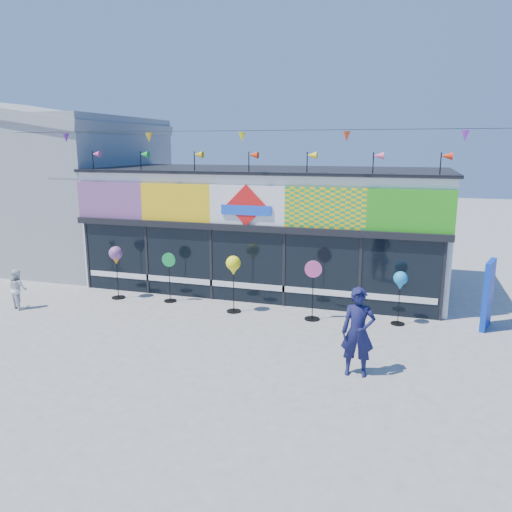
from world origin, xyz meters
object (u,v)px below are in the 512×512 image
at_px(spinner_3, 313,289).
at_px(blue_sign, 488,294).
at_px(spinner_0, 116,257).
at_px(spinner_4, 400,282).
at_px(child, 18,289).
at_px(adult_man, 358,332).
at_px(spinner_1, 169,276).
at_px(spinner_2, 233,267).

bearing_deg(spinner_3, blue_sign, 8.91).
bearing_deg(spinner_0, spinner_4, 0.80).
height_order(spinner_4, child, spinner_4).
bearing_deg(spinner_3, spinner_0, 178.33).
bearing_deg(spinner_4, adult_man, -102.61).
distance_m(spinner_0, spinner_3, 6.47).
height_order(spinner_3, adult_man, adult_man).
xyz_separation_m(blue_sign, adult_man, (-3.08, -3.93, 0.03)).
bearing_deg(blue_sign, spinner_1, -161.03).
height_order(blue_sign, spinner_3, blue_sign).
distance_m(spinner_0, adult_man, 8.72).
relative_size(spinner_2, spinner_3, 0.99).
relative_size(spinner_4, adult_man, 0.78).
relative_size(blue_sign, child, 1.53).
height_order(spinner_1, spinner_3, spinner_3).
xyz_separation_m(blue_sign, spinner_0, (-11.11, -0.54, 0.43)).
xyz_separation_m(spinner_0, child, (-2.34, -1.80, -0.77)).
xyz_separation_m(spinner_3, spinner_4, (2.36, 0.31, 0.30)).
xyz_separation_m(spinner_0, spinner_2, (4.07, -0.20, -0.00)).
relative_size(spinner_1, spinner_2, 0.92).
height_order(blue_sign, spinner_4, blue_sign).
bearing_deg(spinner_0, blue_sign, 2.79).
xyz_separation_m(spinner_3, adult_man, (1.58, -3.20, 0.06)).
distance_m(spinner_0, spinner_1, 1.87).
distance_m(spinner_0, spinner_2, 4.08).
bearing_deg(spinner_3, adult_man, -63.81).
bearing_deg(child, spinner_4, -148.93).
height_order(spinner_0, spinner_4, spinner_0).
distance_m(spinner_4, adult_man, 3.61).
height_order(spinner_1, adult_man, adult_man).
bearing_deg(blue_sign, spinner_0, -160.52).
xyz_separation_m(spinner_0, spinner_3, (6.45, -0.19, -0.47)).
bearing_deg(spinner_0, spinner_2, -2.83).
bearing_deg(spinner_1, spinner_2, -9.23).
bearing_deg(child, spinner_0, -121.09).
relative_size(spinner_1, spinner_4, 1.05).
bearing_deg(spinner_0, child, -142.38).
height_order(adult_man, child, adult_man).
height_order(spinner_3, child, spinner_3).
relative_size(spinner_3, child, 1.41).
height_order(spinner_2, child, spinner_2).
relative_size(blue_sign, spinner_1, 1.19).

